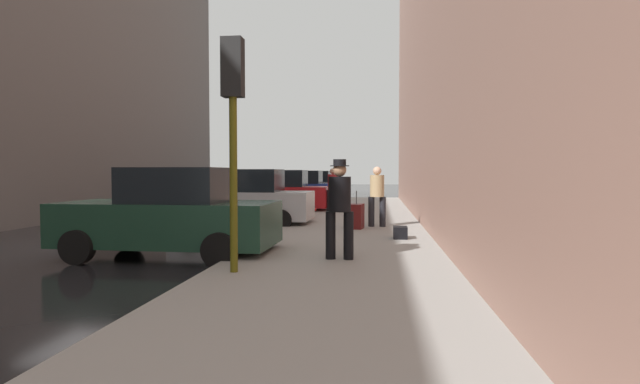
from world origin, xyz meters
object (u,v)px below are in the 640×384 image
parked_gray_coupe (312,186)px  duffel_bag (400,232)px  pedestrian_with_fedora (340,204)px  pedestrian_in_tan_coat (377,193)px  traffic_light (233,103)px  parked_silver_sedan (245,200)px  pedestrian_in_red_jacket (333,187)px  parked_blue_sedan (300,188)px  parked_dark_green_sedan (171,215)px  rolling_suitcase (356,216)px  parked_red_hatchback (279,193)px  fire_hydrant (310,208)px

parked_gray_coupe → duffel_bag: parked_gray_coupe is taller
pedestrian_with_fedora → pedestrian_in_tan_coat: bearing=83.2°
traffic_light → pedestrian_in_tan_coat: bearing=72.0°
parked_silver_sedan → pedestrian_with_fedora: size_ratio=2.37×
pedestrian_in_red_jacket → parked_blue_sedan: bearing=110.3°
parked_gray_coupe → pedestrian_in_tan_coat: bearing=-76.4°
pedestrian_in_red_jacket → parked_gray_coupe: bearing=101.6°
parked_silver_sedan → pedestrian_with_fedora: 7.03m
traffic_light → pedestrian_in_tan_coat: traffic_light is taller
pedestrian_with_fedora → duffel_bag: size_ratio=4.04×
parked_dark_green_sedan → parked_silver_sedan: size_ratio=1.01×
pedestrian_in_red_jacket → duffel_bag: size_ratio=3.89×
rolling_suitcase → traffic_light: bearing=-104.8°
traffic_light → pedestrian_with_fedora: size_ratio=2.03×
parked_gray_coupe → rolling_suitcase: parked_gray_coupe is taller
parked_red_hatchback → parked_gray_coupe: 10.63m
parked_red_hatchback → pedestrian_with_fedora: (3.40, -11.54, 0.29)m
parked_blue_sedan → parked_gray_coupe: same height
parked_dark_green_sedan → pedestrian_in_red_jacket: pedestrian_in_red_jacket is taller
parked_red_hatchback → parked_blue_sedan: (-0.00, 5.65, 0.00)m
pedestrian_in_red_jacket → parked_dark_green_sedan: bearing=-102.5°
fire_hydrant → pedestrian_with_fedora: pedestrian_with_fedora is taller
parked_dark_green_sedan → fire_hydrant: (1.80, 7.19, -0.35)m
parked_dark_green_sedan → fire_hydrant: parked_dark_green_sedan is taller
traffic_light → duffel_bag: traffic_light is taller
parked_silver_sedan → pedestrian_in_tan_coat: pedestrian_in_tan_coat is taller
parked_red_hatchback → fire_hydrant: parked_red_hatchback is taller
parked_gray_coupe → traffic_light: 23.63m
traffic_light → rolling_suitcase: bearing=75.2°
parked_silver_sedan → pedestrian_in_tan_coat: 4.12m
pedestrian_in_tan_coat → parked_dark_green_sedan: bearing=-130.0°
parked_dark_green_sedan → duffel_bag: (4.60, 2.30, -0.56)m
parked_dark_green_sedan → duffel_bag: size_ratio=9.65×
parked_gray_coupe → rolling_suitcase: (3.49, -17.28, -0.36)m
fire_hydrant → duffel_bag: (2.79, -4.88, -0.21)m
parked_blue_sedan → fire_hydrant: bearing=-79.1°
rolling_suitcase → parked_red_hatchback: bearing=117.7°
parked_silver_sedan → traffic_light: bearing=-76.1°
parked_red_hatchback → fire_hydrant: bearing=-64.1°
parked_dark_green_sedan → traffic_light: 3.30m
parked_dark_green_sedan → fire_hydrant: bearing=75.9°
parked_blue_sedan → parked_gray_coupe: (0.00, 4.98, 0.00)m
parked_red_hatchback → fire_hydrant: 4.14m
parked_gray_coupe → pedestrian_in_tan_coat: (4.05, -16.70, 0.26)m
parked_red_hatchback → parked_gray_coupe: bearing=90.0°
parked_dark_green_sedan → parked_red_hatchback: 10.90m
parked_red_hatchback → parked_gray_coupe: (-0.00, 10.63, 0.00)m
fire_hydrant → pedestrian_in_red_jacket: bearing=81.2°
parked_red_hatchback → pedestrian_in_red_jacket: bearing=-13.9°
parked_silver_sedan → traffic_light: (1.85, -7.47, 1.91)m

